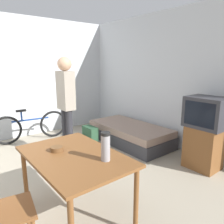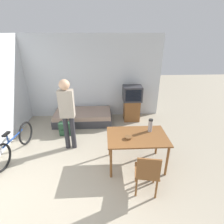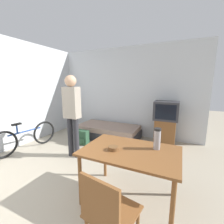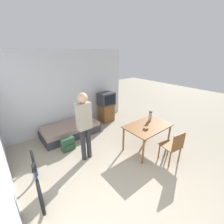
{
  "view_description": "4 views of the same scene",
  "coord_description": "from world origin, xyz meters",
  "px_view_note": "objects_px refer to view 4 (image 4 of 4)",
  "views": [
    {
      "loc": [
        3.14,
        0.19,
        1.68
      ],
      "look_at": [
        0.56,
        2.26,
        0.94
      ],
      "focal_mm": 35.0,
      "sensor_mm": 36.0,
      "label": 1
    },
    {
      "loc": [
        0.57,
        -1.87,
        2.73
      ],
      "look_at": [
        0.76,
        2.08,
        0.91
      ],
      "focal_mm": 28.0,
      "sensor_mm": 36.0,
      "label": 2
    },
    {
      "loc": [
        1.81,
        -0.58,
        1.61
      ],
      "look_at": [
        0.47,
        2.29,
        1.01
      ],
      "focal_mm": 24.0,
      "sensor_mm": 36.0,
      "label": 3
    },
    {
      "loc": [
        -1.81,
        -1.02,
        2.66
      ],
      "look_at": [
        0.63,
        2.01,
        1.05
      ],
      "focal_mm": 24.0,
      "sensor_mm": 36.0,
      "label": 4
    }
  ],
  "objects_px": {
    "tv": "(106,106)",
    "bicycle": "(37,177)",
    "wooden_chair": "(174,146)",
    "mate_bowl": "(146,128)",
    "person_standing": "(84,122)",
    "thermos_flask": "(150,115)",
    "dining_table": "(147,128)",
    "backpack": "(68,144)",
    "daybed": "(71,130)"
  },
  "relations": [
    {
      "from": "tv",
      "to": "bicycle",
      "type": "height_order",
      "value": "tv"
    },
    {
      "from": "wooden_chair",
      "to": "mate_bowl",
      "type": "xyz_separation_m",
      "value": [
        -0.26,
        0.69,
        0.28
      ]
    },
    {
      "from": "person_standing",
      "to": "thermos_flask",
      "type": "bearing_deg",
      "value": -16.09
    },
    {
      "from": "wooden_chair",
      "to": "tv",
      "type": "bearing_deg",
      "value": 86.48
    },
    {
      "from": "mate_bowl",
      "to": "thermos_flask",
      "type": "bearing_deg",
      "value": 28.01
    },
    {
      "from": "dining_table",
      "to": "backpack",
      "type": "distance_m",
      "value": 2.29
    },
    {
      "from": "wooden_chair",
      "to": "backpack",
      "type": "bearing_deg",
      "value": 130.81
    },
    {
      "from": "dining_table",
      "to": "mate_bowl",
      "type": "relative_size",
      "value": 9.27
    },
    {
      "from": "tv",
      "to": "person_standing",
      "type": "bearing_deg",
      "value": -140.0
    },
    {
      "from": "person_standing",
      "to": "bicycle",
      "type": "bearing_deg",
      "value": -169.15
    },
    {
      "from": "bicycle",
      "to": "thermos_flask",
      "type": "distance_m",
      "value": 3.19
    },
    {
      "from": "daybed",
      "to": "person_standing",
      "type": "relative_size",
      "value": 1.03
    },
    {
      "from": "tv",
      "to": "wooden_chair",
      "type": "xyz_separation_m",
      "value": [
        -0.18,
        -2.99,
        -0.12
      ]
    },
    {
      "from": "thermos_flask",
      "to": "mate_bowl",
      "type": "distance_m",
      "value": 0.6
    },
    {
      "from": "thermos_flask",
      "to": "person_standing",
      "type": "bearing_deg",
      "value": 163.91
    },
    {
      "from": "bicycle",
      "to": "wooden_chair",
      "type": "bearing_deg",
      "value": -23.68
    },
    {
      "from": "bicycle",
      "to": "thermos_flask",
      "type": "bearing_deg",
      "value": -5.38
    },
    {
      "from": "tv",
      "to": "dining_table",
      "type": "xyz_separation_m",
      "value": [
        -0.23,
        -2.21,
        0.04
      ]
    },
    {
      "from": "daybed",
      "to": "mate_bowl",
      "type": "height_order",
      "value": "mate_bowl"
    },
    {
      "from": "daybed",
      "to": "bicycle",
      "type": "bearing_deg",
      "value": -131.63
    },
    {
      "from": "thermos_flask",
      "to": "bicycle",
      "type": "bearing_deg",
      "value": 174.62
    },
    {
      "from": "tv",
      "to": "thermos_flask",
      "type": "bearing_deg",
      "value": -87.85
    },
    {
      "from": "dining_table",
      "to": "bicycle",
      "type": "relative_size",
      "value": 0.78
    },
    {
      "from": "daybed",
      "to": "thermos_flask",
      "type": "distance_m",
      "value": 2.65
    },
    {
      "from": "bicycle",
      "to": "mate_bowl",
      "type": "relative_size",
      "value": 11.84
    },
    {
      "from": "dining_table",
      "to": "thermos_flask",
      "type": "xyz_separation_m",
      "value": [
        0.31,
        0.18,
        0.24
      ]
    },
    {
      "from": "tv",
      "to": "thermos_flask",
      "type": "xyz_separation_m",
      "value": [
        0.08,
        -2.03,
        0.29
      ]
    },
    {
      "from": "wooden_chair",
      "to": "bicycle",
      "type": "distance_m",
      "value": 3.13
    },
    {
      "from": "daybed",
      "to": "tv",
      "type": "bearing_deg",
      "value": 4.11
    },
    {
      "from": "tv",
      "to": "dining_table",
      "type": "relative_size",
      "value": 0.94
    },
    {
      "from": "tv",
      "to": "mate_bowl",
      "type": "height_order",
      "value": "tv"
    },
    {
      "from": "tv",
      "to": "thermos_flask",
      "type": "relative_size",
      "value": 4.06
    },
    {
      "from": "mate_bowl",
      "to": "backpack",
      "type": "xyz_separation_m",
      "value": [
        -1.59,
        1.45,
        -0.58
      ]
    },
    {
      "from": "bicycle",
      "to": "thermos_flask",
      "type": "height_order",
      "value": "thermos_flask"
    },
    {
      "from": "daybed",
      "to": "wooden_chair",
      "type": "height_order",
      "value": "wooden_chair"
    },
    {
      "from": "mate_bowl",
      "to": "backpack",
      "type": "distance_m",
      "value": 2.22
    },
    {
      "from": "tv",
      "to": "bicycle",
      "type": "xyz_separation_m",
      "value": [
        -3.05,
        -1.74,
        -0.3
      ]
    },
    {
      "from": "bicycle",
      "to": "mate_bowl",
      "type": "bearing_deg",
      "value": -12.31
    },
    {
      "from": "daybed",
      "to": "dining_table",
      "type": "xyz_separation_m",
      "value": [
        1.37,
        -2.09,
        0.48
      ]
    },
    {
      "from": "tv",
      "to": "bicycle",
      "type": "relative_size",
      "value": 0.73
    },
    {
      "from": "tv",
      "to": "wooden_chair",
      "type": "relative_size",
      "value": 1.33
    },
    {
      "from": "tv",
      "to": "person_standing",
      "type": "height_order",
      "value": "person_standing"
    },
    {
      "from": "bicycle",
      "to": "mate_bowl",
      "type": "xyz_separation_m",
      "value": [
        2.61,
        -0.57,
        0.46
      ]
    },
    {
      "from": "dining_table",
      "to": "wooden_chair",
      "type": "distance_m",
      "value": 0.8
    },
    {
      "from": "wooden_chair",
      "to": "bicycle",
      "type": "bearing_deg",
      "value": 156.32
    },
    {
      "from": "person_standing",
      "to": "backpack",
      "type": "xyz_separation_m",
      "value": [
        -0.24,
        0.64,
        -0.87
      ]
    },
    {
      "from": "daybed",
      "to": "tv",
      "type": "relative_size",
      "value": 1.57
    },
    {
      "from": "dining_table",
      "to": "wooden_chair",
      "type": "relative_size",
      "value": 1.42
    },
    {
      "from": "backpack",
      "to": "wooden_chair",
      "type": "bearing_deg",
      "value": -49.19
    },
    {
      "from": "wooden_chair",
      "to": "person_standing",
      "type": "relative_size",
      "value": 0.49
    }
  ]
}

